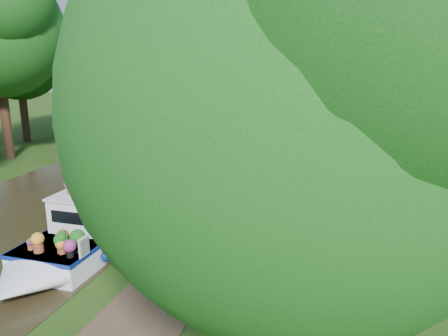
% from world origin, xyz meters
% --- Properties ---
extents(ground, '(100.00, 100.00, 0.00)m').
position_xyz_m(ground, '(0.00, 0.00, 0.00)').
color(ground, '#1E3D0F').
rests_on(ground, ground).
extents(canal_water, '(10.00, 100.00, 0.02)m').
position_xyz_m(canal_water, '(-6.00, 0.00, 0.01)').
color(canal_water, black).
rests_on(canal_water, ground).
extents(towpath, '(2.20, 100.00, 0.03)m').
position_xyz_m(towpath, '(1.20, 0.00, 0.01)').
color(towpath, '#4B3623').
rests_on(towpath, ground).
extents(plant_boat, '(2.29, 13.52, 2.22)m').
position_xyz_m(plant_boat, '(-2.25, -3.41, 0.85)').
color(plant_boat, white).
rests_on(plant_boat, canal_water).
extents(tree_near_overhang, '(5.52, 5.28, 8.99)m').
position_xyz_m(tree_near_overhang, '(3.79, 3.06, 6.60)').
color(tree_near_overhang, '#331D11').
rests_on(tree_near_overhang, ground).
extents(tree_near_mid, '(6.90, 6.60, 9.40)m').
position_xyz_m(tree_near_mid, '(4.48, 15.08, 6.44)').
color(tree_near_mid, '#331D11').
rests_on(tree_near_mid, ground).
extents(tree_near_far, '(7.59, 7.26, 10.30)m').
position_xyz_m(tree_near_far, '(3.98, 26.09, 7.05)').
color(tree_near_far, '#331D11').
rests_on(tree_near_far, ground).
extents(tree_near_behind, '(6.44, 6.16, 8.68)m').
position_xyz_m(tree_near_behind, '(4.98, -11.92, 5.91)').
color(tree_near_behind, '#331D11').
rests_on(tree_near_behind, ground).
extents(tree_far_c, '(7.13, 6.82, 9.59)m').
position_xyz_m(tree_far_c, '(-13.52, 14.08, 6.52)').
color(tree_far_c, '#331D11').
rests_on(tree_far_c, ground).
extents(tree_far_d, '(8.05, 7.70, 10.85)m').
position_xyz_m(tree_far_d, '(-15.02, 24.10, 7.40)').
color(tree_far_d, '#331D11').
rests_on(tree_far_d, ground).
extents(tree_far_g, '(7.36, 7.04, 9.95)m').
position_xyz_m(tree_far_g, '(-17.52, 9.09, 6.79)').
color(tree_far_g, '#331D11').
rests_on(tree_far_g, ground).
extents(tree_far_h, '(7.82, 7.48, 10.49)m').
position_xyz_m(tree_far_h, '(-19.02, 19.09, 7.14)').
color(tree_far_h, '#331D11').
rests_on(tree_far_h, ground).
extents(second_boat, '(2.18, 6.26, 1.19)m').
position_xyz_m(second_boat, '(-2.31, 18.48, 0.49)').
color(second_boat, black).
rests_on(second_boat, canal_water).
extents(sandwich_board, '(0.57, 0.46, 0.90)m').
position_xyz_m(sandwich_board, '(0.45, -5.57, 0.44)').
color(sandwich_board, '#A40B1A').
rests_on(sandwich_board, towpath).
extents(pedestrian_pink, '(0.63, 0.47, 1.56)m').
position_xyz_m(pedestrian_pink, '(1.22, 17.95, 0.81)').
color(pedestrian_pink, '#BE4E89').
rests_on(pedestrian_pink, towpath).
extents(pedestrian_dark, '(1.02, 0.85, 1.89)m').
position_xyz_m(pedestrian_dark, '(1.30, 23.34, 0.98)').
color(pedestrian_dark, black).
rests_on(pedestrian_dark, towpath).
extents(verge_plant, '(0.38, 0.33, 0.40)m').
position_xyz_m(verge_plant, '(-0.60, -1.15, 0.20)').
color(verge_plant, '#2C7122').
rests_on(verge_plant, ground).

